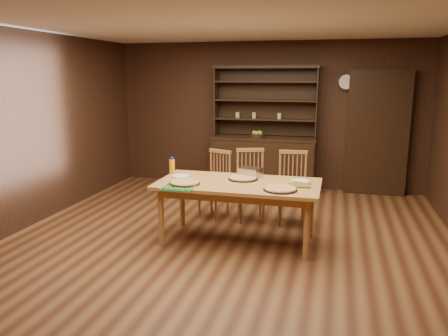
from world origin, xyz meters
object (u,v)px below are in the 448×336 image
(chair_left, at_px, (216,182))
(juice_bottle, at_px, (172,166))
(china_hutch, at_px, (264,156))
(dining_table, at_px, (238,189))
(chair_right, at_px, (292,185))
(chair_center, at_px, (251,182))

(chair_left, relative_size, juice_bottle, 4.49)
(china_hutch, xyz_separation_m, juice_bottle, (-0.83, -2.35, 0.25))
(dining_table, relative_size, chair_right, 1.94)
(china_hutch, height_order, chair_right, china_hutch)
(china_hutch, relative_size, chair_right, 2.17)
(chair_center, bearing_deg, chair_right, -18.25)
(china_hutch, height_order, dining_table, china_hutch)
(china_hutch, relative_size, chair_left, 2.25)
(chair_left, relative_size, chair_center, 0.96)
(dining_table, distance_m, chair_center, 0.91)
(dining_table, bearing_deg, chair_center, 91.36)
(chair_right, bearing_deg, juice_bottle, -162.23)
(chair_center, bearing_deg, china_hutch, 75.45)
(china_hutch, height_order, chair_left, china_hutch)
(china_hutch, height_order, juice_bottle, china_hutch)
(dining_table, relative_size, chair_left, 2.02)
(juice_bottle, bearing_deg, chair_left, 56.59)
(china_hutch, bearing_deg, juice_bottle, -109.49)
(china_hutch, distance_m, juice_bottle, 2.50)
(china_hutch, xyz_separation_m, chair_center, (0.10, -1.71, -0.06))
(dining_table, height_order, chair_center, chair_center)
(juice_bottle, bearing_deg, china_hutch, 70.51)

